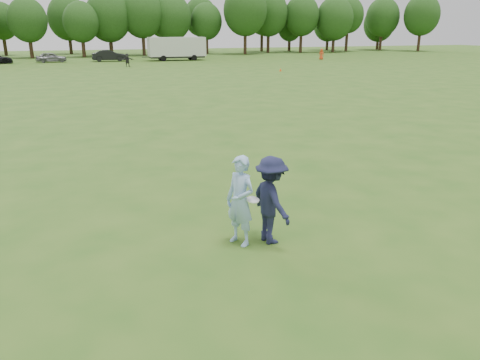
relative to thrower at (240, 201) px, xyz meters
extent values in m
plane|color=#2C5718|center=(0.69, -0.21, -0.96)|extent=(200.00, 200.00, 0.00)
imported|color=#97BEEA|center=(0.00, 0.00, 0.00)|extent=(0.74, 0.84, 1.93)
imported|color=#1B1E3C|center=(0.65, -0.13, -0.02)|extent=(0.87, 1.31, 1.89)
imported|color=#E9441B|center=(31.66, 54.11, -0.18)|extent=(0.91, 0.87, 1.57)
imported|color=#292929|center=(3.36, 50.19, -0.19)|extent=(1.48, 0.59, 1.56)
imported|color=slate|center=(-5.50, 61.12, -0.29)|extent=(4.08, 1.97, 1.34)
imported|color=black|center=(2.09, 60.68, -0.19)|extent=(4.77, 1.89, 1.54)
cone|color=#E9420C|center=(18.10, 38.38, -0.81)|extent=(0.28, 0.28, 0.30)
cylinder|color=white|center=(0.21, -0.20, 0.07)|extent=(0.31, 0.31, 0.09)
cube|color=silver|center=(11.40, 59.57, 0.94)|extent=(8.00, 2.50, 2.60)
cube|color=black|center=(11.40, 59.57, -0.46)|extent=(7.60, 2.30, 0.25)
cylinder|color=black|center=(9.20, 58.32, -0.56)|extent=(0.80, 0.25, 0.80)
cylinder|color=black|center=(9.20, 60.82, -0.56)|extent=(0.80, 0.25, 0.80)
cylinder|color=black|center=(13.60, 58.32, -0.56)|extent=(0.80, 0.25, 0.80)
cylinder|color=black|center=(13.60, 60.82, -0.56)|extent=(0.80, 0.25, 0.80)
cube|color=#333333|center=(7.00, 59.57, -0.41)|extent=(1.20, 0.15, 0.12)
cylinder|color=#332114|center=(-8.63, 72.74, 0.61)|extent=(0.56, 0.56, 3.14)
ellipsoid|color=#1C3B13|center=(-8.63, 72.74, 4.63)|extent=(5.78, 5.78, 6.64)
cylinder|color=#332114|center=(-0.92, 72.48, 0.54)|extent=(0.56, 0.56, 3.01)
ellipsoid|color=#1C3B13|center=(-0.92, 72.48, 4.37)|extent=(5.46, 5.46, 6.28)
cylinder|color=#332114|center=(3.51, 74.86, 0.65)|extent=(0.56, 0.56, 3.23)
ellipsoid|color=#1C3B13|center=(3.51, 74.86, 5.36)|extent=(7.29, 7.29, 8.38)
cylinder|color=#332114|center=(8.93, 74.76, 0.92)|extent=(0.56, 0.56, 3.77)
ellipsoid|color=#1C3B13|center=(8.93, 74.76, 5.76)|extent=(6.95, 6.95, 8.00)
cylinder|color=#332114|center=(14.06, 75.35, 0.70)|extent=(0.56, 0.56, 3.33)
ellipsoid|color=#1C3B13|center=(14.06, 75.35, 5.21)|extent=(6.71, 6.71, 7.71)
cylinder|color=#332114|center=(20.27, 75.60, 0.65)|extent=(0.56, 0.56, 3.22)
ellipsoid|color=#1C3B13|center=(20.27, 75.60, 4.61)|extent=(5.54, 5.54, 6.37)
cylinder|color=#332114|center=(26.52, 72.66, 1.11)|extent=(0.56, 0.56, 4.15)
ellipsoid|color=#1C3B13|center=(26.52, 72.66, 6.41)|extent=(7.59, 7.59, 8.73)
cylinder|color=#332114|center=(32.41, 76.18, 1.01)|extent=(0.56, 0.56, 3.95)
ellipsoid|color=#1C3B13|center=(32.41, 76.18, 6.03)|extent=(7.16, 7.16, 8.24)
cylinder|color=#332114|center=(38.54, 74.80, 0.99)|extent=(0.56, 0.56, 3.90)
ellipsoid|color=#1C3B13|center=(38.54, 74.80, 5.69)|extent=(6.49, 6.49, 7.46)
cylinder|color=#332114|center=(44.86, 73.56, 0.62)|extent=(0.56, 0.56, 3.16)
ellipsoid|color=#1C3B13|center=(44.86, 73.56, 5.17)|extent=(6.99, 6.99, 8.04)
cylinder|color=#332114|center=(49.25, 75.98, 1.18)|extent=(0.56, 0.56, 4.29)
ellipsoid|color=#1C3B13|center=(49.25, 75.98, 5.89)|extent=(6.02, 6.02, 6.93)
cylinder|color=#332114|center=(58.38, 77.55, 0.87)|extent=(0.56, 0.56, 3.68)
ellipsoid|color=#1C3B13|center=(58.38, 77.55, 5.59)|extent=(6.78, 6.78, 7.80)
cylinder|color=#332114|center=(63.46, 71.89, 1.02)|extent=(0.56, 0.56, 3.96)
ellipsoid|color=#1C3B13|center=(63.46, 71.89, 5.95)|extent=(6.93, 6.93, 7.96)
cylinder|color=#332114|center=(-13.25, 81.71, 0.68)|extent=(0.56, 0.56, 3.29)
ellipsoid|color=#1C3B13|center=(-13.25, 81.71, 4.58)|extent=(5.30, 5.30, 6.09)
cylinder|color=#332114|center=(-2.81, 83.18, 0.68)|extent=(0.56, 0.56, 3.28)
ellipsoid|color=#1C3B13|center=(-2.81, 83.18, 5.20)|extent=(6.78, 6.78, 7.79)
cylinder|color=#332114|center=(4.14, 81.64, 0.59)|extent=(0.56, 0.56, 3.11)
ellipsoid|color=#1C3B13|center=(4.14, 81.64, 4.42)|extent=(5.34, 5.34, 6.14)
cylinder|color=#332114|center=(13.57, 83.05, 0.79)|extent=(0.56, 0.56, 3.50)
ellipsoid|color=#1C3B13|center=(13.57, 83.05, 4.58)|extent=(4.82, 4.82, 5.54)
cylinder|color=#332114|center=(21.34, 83.64, 0.94)|extent=(0.56, 0.56, 3.80)
ellipsoid|color=#1C3B13|center=(21.34, 83.64, 5.53)|extent=(6.34, 6.34, 7.29)
cylinder|color=#332114|center=(33.41, 81.90, 0.96)|extent=(0.56, 0.56, 3.84)
ellipsoid|color=#1C3B13|center=(33.41, 81.90, 5.04)|extent=(5.09, 5.09, 5.86)
cylinder|color=#332114|center=(38.94, 80.73, 0.32)|extent=(0.56, 0.56, 2.58)
ellipsoid|color=#1C3B13|center=(38.94, 80.73, 3.68)|extent=(4.86, 4.86, 5.59)
cylinder|color=#332114|center=(48.41, 82.17, 0.35)|extent=(0.56, 0.56, 2.62)
ellipsoid|color=#1C3B13|center=(48.41, 82.17, 4.26)|extent=(6.11, 6.11, 7.02)
cylinder|color=#332114|center=(59.98, 80.84, 0.31)|extent=(0.56, 0.56, 2.54)
ellipsoid|color=#1C3B13|center=(59.98, 80.84, 4.33)|extent=(6.47, 6.47, 7.44)
camera|label=1|loc=(-3.03, -8.60, 3.42)|focal=35.00mm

